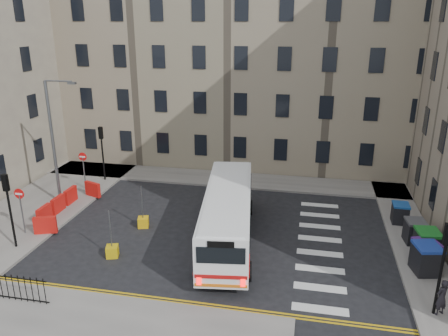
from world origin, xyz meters
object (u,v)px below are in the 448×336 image
(bus, at_px, (228,214))
(wheelie_bin_b, at_px, (426,254))
(wheelie_bin_c, at_px, (427,243))
(streetlamp, at_px, (53,141))
(wheelie_bin_a, at_px, (426,259))
(pedestrian, at_px, (441,297))
(wheelie_bin_e, at_px, (400,213))
(bollard_yellow, at_px, (143,222))
(bollard_chevron, at_px, (112,251))
(wheelie_bin_d, at_px, (415,231))

(bus, distance_m, wheelie_bin_b, 10.13)
(wheelie_bin_c, bearing_deg, bus, 175.29)
(bus, bearing_deg, streetlamp, 158.70)
(streetlamp, xyz_separation_m, bus, (11.97, -2.85, -2.67))
(wheelie_bin_a, xyz_separation_m, pedestrian, (-0.11, -3.27, 0.08))
(wheelie_bin_e, height_order, bollard_yellow, wheelie_bin_e)
(wheelie_bin_b, distance_m, bollard_chevron, 15.75)
(wheelie_bin_e, distance_m, pedestrian, 8.75)
(bollard_chevron, bearing_deg, bus, 27.22)
(wheelie_bin_b, bearing_deg, wheelie_bin_d, 70.00)
(wheelie_bin_d, height_order, wheelie_bin_e, wheelie_bin_d)
(wheelie_bin_b, bearing_deg, bus, 154.86)
(pedestrian, relative_size, bollard_yellow, 2.68)
(wheelie_bin_b, bearing_deg, pedestrian, -114.05)
(streetlamp, height_order, wheelie_bin_d, streetlamp)
(wheelie_bin_b, relative_size, bollard_chevron, 2.48)
(wheelie_bin_d, bearing_deg, wheelie_bin_e, 92.80)
(bus, bearing_deg, wheelie_bin_c, -6.58)
(streetlamp, xyz_separation_m, wheelie_bin_a, (21.91, -4.24, -3.47))
(streetlamp, bearing_deg, wheelie_bin_d, -3.08)
(pedestrian, bearing_deg, bollard_yellow, -55.46)
(pedestrian, xyz_separation_m, bollard_chevron, (-15.37, 1.81, -0.66))
(bus, distance_m, bollard_chevron, 6.39)
(wheelie_bin_b, distance_m, wheelie_bin_d, 2.46)
(streetlamp, relative_size, bollard_yellow, 13.57)
(bus, xyz_separation_m, wheelie_bin_b, (10.06, -0.79, -0.85))
(streetlamp, height_order, pedestrian, streetlamp)
(streetlamp, relative_size, wheelie_bin_d, 6.34)
(wheelie_bin_a, relative_size, wheelie_bin_e, 1.26)
(bus, distance_m, wheelie_bin_d, 10.21)
(wheelie_bin_e, bearing_deg, wheelie_bin_d, -80.67)
(wheelie_bin_d, distance_m, bollard_chevron, 16.23)
(wheelie_bin_a, xyz_separation_m, bollard_chevron, (-15.48, -1.46, -0.57))
(bus, xyz_separation_m, wheelie_bin_d, (10.03, 1.67, -0.87))
(bus, bearing_deg, bollard_yellow, 164.46)
(wheelie_bin_d, xyz_separation_m, bollard_yellow, (-15.28, -0.96, -0.50))
(wheelie_bin_a, bearing_deg, wheelie_bin_d, 76.33)
(wheelie_bin_e, distance_m, bollard_chevron, 16.74)
(wheelie_bin_e, relative_size, bollard_yellow, 1.98)
(wheelie_bin_a, relative_size, wheelie_bin_c, 1.06)
(bus, bearing_deg, wheelie_bin_a, -15.88)
(wheelie_bin_b, xyz_separation_m, wheelie_bin_c, (0.26, 1.03, 0.04))
(wheelie_bin_b, height_order, bollard_yellow, wheelie_bin_b)
(streetlamp, bearing_deg, wheelie_bin_b, -9.40)
(bus, relative_size, wheelie_bin_a, 7.25)
(bollard_chevron, bearing_deg, wheelie_bin_c, 11.02)
(wheelie_bin_c, relative_size, bollard_chevron, 2.35)
(bus, height_order, bollard_yellow, bus)
(wheelie_bin_d, distance_m, bollard_yellow, 15.32)
(bollard_yellow, height_order, bollard_chevron, same)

